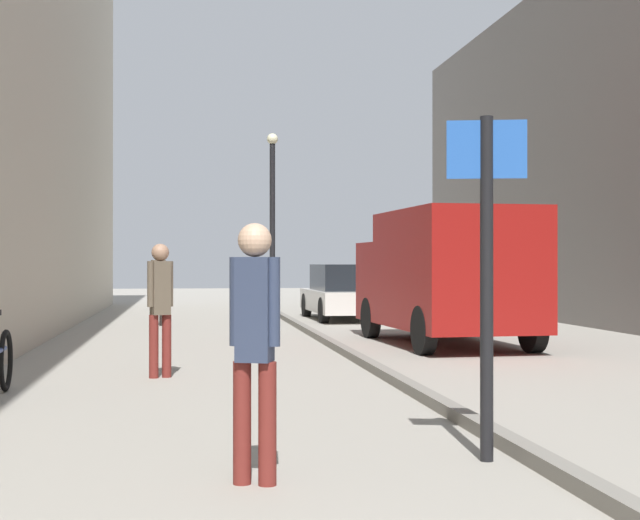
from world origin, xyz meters
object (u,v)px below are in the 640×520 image
delivery_van (446,274)px  lamp_post (272,214)px  pedestrian_far_crossing (160,300)px  parked_car (345,292)px  pedestrian_mid_block (255,334)px  street_sign_post (487,256)px  pedestrian_main_foreground (158,282)px

delivery_van → lamp_post: bearing=107.0°
pedestrian_far_crossing → parked_car: (4.47, 11.63, -0.29)m
parked_car → lamp_post: size_ratio=0.89×
delivery_van → parked_car: 7.64m
lamp_post → pedestrian_mid_block: bearing=-95.7°
parked_car → street_sign_post: bearing=-97.5°
pedestrian_far_crossing → pedestrian_main_foreground: bearing=71.8°
delivery_van → lamp_post: 7.46m
delivery_van → street_sign_post: street_sign_post is taller
pedestrian_mid_block → lamp_post: 16.95m
pedestrian_mid_block → pedestrian_main_foreground: bearing=-66.3°
pedestrian_far_crossing → street_sign_post: size_ratio=0.67×
pedestrian_main_foreground → lamp_post: bearing=-147.2°
parked_car → street_sign_post: street_sign_post is taller
pedestrian_main_foreground → delivery_van: (5.32, -5.87, 0.26)m
pedestrian_far_crossing → delivery_van: (4.99, 4.03, 0.29)m
pedestrian_far_crossing → street_sign_post: bearing=-84.6°
street_sign_post → delivery_van: bearing=-91.0°
pedestrian_far_crossing → pedestrian_mid_block: bearing=-102.4°
delivery_van → street_sign_post: 9.73m
pedestrian_mid_block → parked_car: pedestrian_mid_block is taller
pedestrian_mid_block → lamp_post: bearing=-76.1°
pedestrian_mid_block → lamp_post: (1.68, 16.78, 1.70)m
pedestrian_far_crossing → street_sign_post: 6.01m
pedestrian_main_foreground → delivery_van: 7.93m
pedestrian_main_foreground → delivery_van: bearing=145.3°
pedestrian_far_crossing → delivery_van: 6.42m
pedestrian_main_foreground → pedestrian_far_crossing: size_ratio=1.03×
pedestrian_far_crossing → lamp_post: bearing=57.1°
parked_car → street_sign_post: (-1.89, -17.03, 0.83)m
pedestrian_main_foreground → lamp_post: 3.42m
parked_car → pedestrian_main_foreground: bearing=-161.3°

